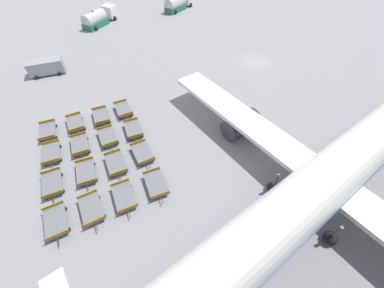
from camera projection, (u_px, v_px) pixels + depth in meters
The scene contains 22 objects.
ground_plane at pixel (255, 62), 37.81m from camera, with size 500.00×500.00×0.00m, color gray.
airplane at pixel (339, 169), 19.11m from camera, with size 39.03×47.84×12.83m.
fuel_tanker_primary at pixel (98, 18), 47.29m from camera, with size 6.85×8.06×3.01m.
fuel_tanker_secondary at pixel (178, 3), 53.32m from camera, with size 5.72×8.33×3.18m.
service_van at pixel (46, 67), 34.49m from camera, with size 3.02×5.03×2.11m.
baggage_dolly_row_near_col_a at pixel (48, 131), 26.16m from camera, with size 3.68×2.01×0.92m.
baggage_dolly_row_near_col_b at pixel (51, 153), 23.96m from camera, with size 3.67×1.99×0.92m.
baggage_dolly_row_near_col_c at pixel (52, 184), 21.45m from camera, with size 3.65×1.91×0.92m.
baggage_dolly_row_near_col_d at pixel (56, 221), 19.00m from camera, with size 3.61×1.82×0.92m.
baggage_dolly_row_mid_a_col_a at pixel (75, 123), 27.05m from camera, with size 3.62×1.83×0.92m.
baggage_dolly_row_mid_a_col_b at pixel (80, 145), 24.74m from camera, with size 3.66×1.96×0.92m.
baggage_dolly_row_mid_a_col_c at pixel (86, 172), 22.33m from camera, with size 3.68×2.01×0.92m.
baggage_dolly_row_mid_a_col_d at pixel (91, 209), 19.76m from camera, with size 3.61×1.81×0.92m.
baggage_dolly_row_mid_b_col_a at pixel (101, 116), 27.87m from camera, with size 3.67×1.97×0.92m.
baggage_dolly_row_mid_b_col_b at pixel (108, 137), 25.54m from camera, with size 3.62×1.84×0.92m.
baggage_dolly_row_mid_b_col_c at pixel (116, 164), 23.04m from camera, with size 3.64×1.89×0.92m.
baggage_dolly_row_mid_b_col_d at pixel (124, 196), 20.56m from camera, with size 3.65×1.92×0.92m.
baggage_dolly_row_far_col_a at pixel (123, 109), 28.76m from camera, with size 3.62×1.85×0.92m.
baggage_dolly_row_far_col_b at pixel (133, 129), 26.36m from camera, with size 3.68×2.01×0.92m.
baggage_dolly_row_far_col_c at pixel (142, 153), 23.97m from camera, with size 3.61×1.80×0.92m.
baggage_dolly_row_far_col_d at pixel (156, 184), 21.44m from camera, with size 3.67×1.99×0.92m.
stand_guidance_stripe at pixel (240, 263), 17.30m from camera, with size 5.40×35.44×0.01m.
Camera 1 is at (26.43, -25.70, 18.67)m, focal length 22.00 mm.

